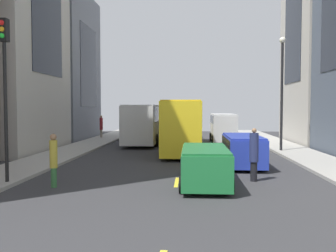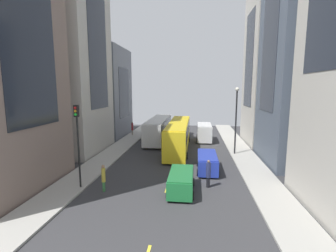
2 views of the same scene
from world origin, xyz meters
name	(u,v)px [view 2 (image 2 of 2)]	position (x,y,z in m)	size (l,w,h in m)	color
ground_plane	(178,149)	(0.00, 0.00, 0.00)	(42.69, 42.69, 0.00)	#333335
sidewalk_west	(120,147)	(-7.87, 0.00, 0.07)	(2.94, 44.00, 0.15)	#9E9B93
sidewalk_east	(240,151)	(7.87, 0.00, 0.07)	(2.94, 44.00, 0.15)	#9E9B93
lane_stripe_1	(167,187)	(0.00, -12.60, 0.01)	(0.16, 2.00, 0.01)	yellow
lane_stripe_2	(176,158)	(0.00, -4.20, 0.01)	(0.16, 2.00, 0.01)	yellow
lane_stripe_3	(180,142)	(0.00, 4.20, 0.01)	(0.16, 2.00, 0.01)	yellow
lane_stripe_4	(183,132)	(0.00, 12.60, 0.01)	(0.16, 2.00, 0.01)	yellow
lane_stripe_5	(185,126)	(0.00, 21.00, 0.01)	(0.16, 2.00, 0.01)	yellow
building_west_1	(60,53)	(-14.38, -2.10, 12.14)	(9.76, 9.74, 24.28)	#B7B2A8
building_west_2	(99,93)	(-13.80, 8.29, 7.19)	(8.58, 9.90, 14.38)	slate
building_east_1	(310,44)	(13.46, -4.24, 12.26)	(7.90, 9.16, 24.52)	#4C5666
building_east_2	(284,60)	(14.20, 5.47, 11.86)	(9.39, 9.11, 23.72)	#B7B2A8
city_bus_white	(159,127)	(-3.45, 5.53, 2.01)	(2.80, 12.81, 3.35)	silver
streetcar_yellow	(179,133)	(0.00, 0.26, 2.13)	(2.70, 14.65, 3.59)	yellow
delivery_van_white	(204,131)	(3.52, 5.64, 1.51)	(2.25, 5.07, 2.58)	white
car_green_0	(181,180)	(1.15, -13.24, 0.91)	(1.99, 4.26, 1.54)	#1E7238
car_blue_1	(207,161)	(3.36, -8.13, 0.98)	(1.98, 4.65, 1.65)	#2338AD
pedestrian_crossing_mid	(132,128)	(-8.41, 8.64, 1.33)	(0.33, 0.33, 2.21)	gray
pedestrian_waiting_curb	(208,173)	(3.26, -12.15, 1.19)	(0.38, 0.38, 2.26)	black
pedestrian_crossing_near	(104,177)	(-4.77, -13.86, 1.15)	(0.30, 0.30, 2.11)	#336B38
traffic_light_near_corner	(77,131)	(-6.80, -13.61, 4.61)	(0.32, 0.44, 6.49)	black
streetlamp_near	(236,114)	(6.90, -1.77, 4.90)	(0.44, 0.44, 7.86)	black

